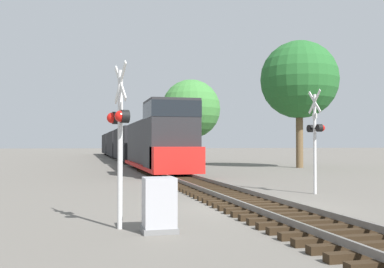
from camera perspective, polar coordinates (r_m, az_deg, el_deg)
The scene contains 8 objects.
ground_plane at distance 14.16m, azimuth 8.10°, elevation -9.28°, with size 400.00×400.00×0.00m, color #666059.
rail_track_bed at distance 14.14m, azimuth 8.10°, elevation -8.74°, with size 2.60×160.00×0.31m.
freight_train at distance 56.40m, azimuth -8.52°, elevation -1.28°, with size 2.95×66.10×4.62m.
crossing_signal_near at distance 10.60m, azimuth -9.24°, elevation 0.78°, with size 0.48×1.01×3.87m.
crossing_signal_far at distance 18.43m, azimuth 15.39°, elevation 0.11°, with size 0.33×1.00×4.11m.
relay_cabinet at distance 10.19m, azimuth -4.19°, elevation -9.02°, with size 0.78×0.71×1.23m.
tree_far_right at distance 38.87m, azimuth 13.46°, elevation 6.69°, with size 6.50×6.50×10.63m.
tree_mid_background at distance 48.23m, azimuth -0.14°, elevation 3.19°, with size 6.31×6.31×8.91m.
Camera 1 is at (-5.23, -13.01, 1.97)m, focal length 42.00 mm.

